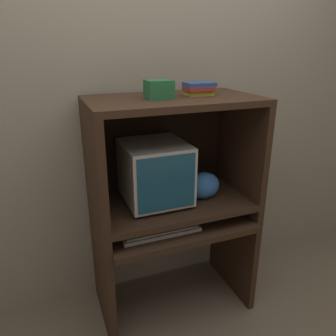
{
  "coord_description": "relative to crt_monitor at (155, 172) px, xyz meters",
  "views": [
    {
      "loc": [
        -0.69,
        -1.4,
        1.66
      ],
      "look_at": [
        -0.03,
        0.27,
        0.98
      ],
      "focal_mm": 35.0,
      "sensor_mm": 36.0,
      "label": 1
    }
  ],
  "objects": [
    {
      "name": "wall_back",
      "position": [
        0.11,
        0.31,
        0.34
      ],
      "size": [
        6.0,
        0.06,
        2.6
      ],
      "color": "gray",
      "rests_on": "ground_plane"
    },
    {
      "name": "mouse",
      "position": [
        0.26,
        -0.14,
        -0.29
      ],
      "size": [
        0.07,
        0.05,
        0.03
      ],
      "color": "#28282B",
      "rests_on": "desk_base"
    },
    {
      "name": "storage_box",
      "position": [
        0.02,
        -0.03,
        0.48
      ],
      "size": [
        0.14,
        0.12,
        0.1
      ],
      "color": "#236638",
      "rests_on": "hutch_upper"
    },
    {
      "name": "ground_plane",
      "position": [
        0.11,
        -0.29,
        -0.96
      ],
      "size": [
        12.0,
        12.0,
        0.0
      ],
      "primitive_type": "plane",
      "color": "#756651"
    },
    {
      "name": "crt_monitor",
      "position": [
        0.0,
        0.0,
        0.0
      ],
      "size": [
        0.36,
        0.4,
        0.36
      ],
      "color": "beige",
      "rests_on": "desk_monitor_shelf"
    },
    {
      "name": "desk_base",
      "position": [
        0.11,
        -0.06,
        -0.54
      ],
      "size": [
        0.96,
        0.58,
        0.66
      ],
      "color": "#382316",
      "rests_on": "ground_plane"
    },
    {
      "name": "snack_bag",
      "position": [
        0.29,
        -0.06,
        -0.11
      ],
      "size": [
        0.2,
        0.15,
        0.16
      ],
      "color": "#336BB7",
      "rests_on": "desk_monitor_shelf"
    },
    {
      "name": "desk_monitor_shelf",
      "position": [
        0.11,
        -0.02,
        -0.22
      ],
      "size": [
        0.96,
        0.55,
        0.12
      ],
      "color": "#382316",
      "rests_on": "desk_base"
    },
    {
      "name": "keyboard",
      "position": [
        -0.03,
        -0.16,
        -0.29
      ],
      "size": [
        0.46,
        0.17,
        0.03
      ],
      "color": "beige",
      "rests_on": "desk_base"
    },
    {
      "name": "hutch_upper",
      "position": [
        0.11,
        0.01,
        0.22
      ],
      "size": [
        0.96,
        0.55,
        0.62
      ],
      "color": "#382316",
      "rests_on": "desk_monitor_shelf"
    },
    {
      "name": "book_stack",
      "position": [
        0.27,
        -0.01,
        0.47
      ],
      "size": [
        0.17,
        0.12,
        0.07
      ],
      "color": "gold",
      "rests_on": "hutch_upper"
    }
  ]
}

